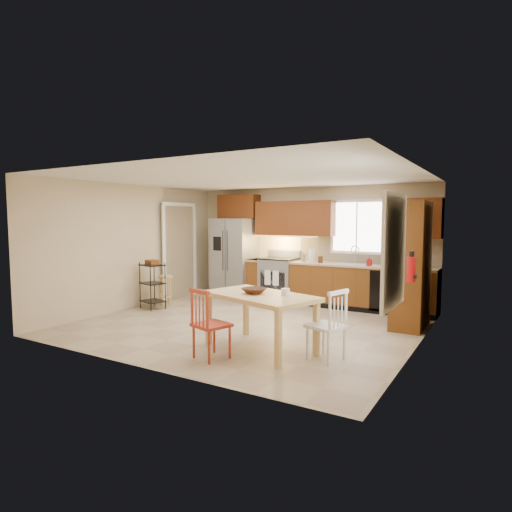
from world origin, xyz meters
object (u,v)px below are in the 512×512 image
object	(u,v)px
refrigerator	(234,258)
pantry	(411,265)
soap_bottle	(369,261)
dining_table	(260,322)
fire_extinguisher	(411,269)
table_jar	(285,293)
bar_stool	(166,290)
table_bowl	(254,294)
utility_cart	(153,286)
chair_white	(326,325)
chair_red	(212,323)
range_stove	(279,280)

from	to	relation	value
refrigerator	pantry	bearing A→B (deg)	-12.62
soap_bottle	dining_table	xyz separation A→B (m)	(-0.60, -3.23, -0.61)
fire_extinguisher	table_jar	world-z (taller)	fire_extinguisher
refrigerator	bar_stool	distance (m)	1.84
soap_bottle	refrigerator	bearing A→B (deg)	179.55
table_bowl	utility_cart	world-z (taller)	utility_cart
soap_bottle	table_bowl	size ratio (longest dim) A/B	0.60
fire_extinguisher	chair_white	distance (m)	1.60
refrigerator	chair_red	xyz separation A→B (m)	(2.23, -3.90, -0.45)
soap_bottle	pantry	xyz separation A→B (m)	(0.95, -0.90, 0.05)
soap_bottle	fire_extinguisher	size ratio (longest dim) A/B	0.53
range_stove	dining_table	distance (m)	3.61
table_jar	range_stove	bearing A→B (deg)	118.94
refrigerator	chair_red	world-z (taller)	refrigerator
bar_stool	dining_table	bearing A→B (deg)	-31.97
fire_extinguisher	table_jar	bearing A→B (deg)	-139.92
range_stove	soap_bottle	size ratio (longest dim) A/B	4.82
range_stove	bar_stool	world-z (taller)	range_stove
range_stove	soap_bottle	world-z (taller)	soap_bottle
pantry	utility_cart	size ratio (longest dim) A/B	2.23
pantry	chair_red	xyz separation A→B (m)	(-1.90, -2.98, -0.59)
pantry	chair_white	xyz separation A→B (m)	(-0.60, -2.28, -0.59)
chair_red	table_bowl	distance (m)	0.76
fire_extinguisher	bar_stool	size ratio (longest dim) A/B	0.58
fire_extinguisher	bar_stool	distance (m)	5.09
pantry	fire_extinguisher	bearing A→B (deg)	-79.22
dining_table	chair_white	distance (m)	0.95
table_jar	bar_stool	distance (m)	3.96
refrigerator	chair_red	bearing A→B (deg)	-60.21
range_stove	chair_red	world-z (taller)	chair_red
pantry	chair_white	world-z (taller)	pantry
pantry	table_jar	size ratio (longest dim) A/B	15.57
pantry	dining_table	world-z (taller)	pantry
refrigerator	dining_table	size ratio (longest dim) A/B	1.16
chair_red	table_jar	xyz separation A→B (m)	(0.69, 0.75, 0.34)
soap_bottle	fire_extinguisher	distance (m)	2.27
refrigerator	table_jar	xyz separation A→B (m)	(2.93, -3.15, -0.11)
pantry	table_bowl	world-z (taller)	pantry
utility_cart	bar_stool	bearing A→B (deg)	112.41
refrigerator	table_jar	size ratio (longest dim) A/B	13.49
range_stove	chair_red	xyz separation A→B (m)	(1.08, -3.96, 0.00)
dining_table	chair_red	world-z (taller)	chair_red
soap_bottle	utility_cart	bearing A→B (deg)	-152.34
chair_red	table_bowl	world-z (taller)	chair_red
range_stove	table_bowl	xyz separation A→B (m)	(1.34, -3.31, 0.32)
dining_table	table_jar	world-z (taller)	table_jar
dining_table	utility_cart	distance (m)	3.45
range_stove	pantry	bearing A→B (deg)	-18.29
dining_table	utility_cart	size ratio (longest dim) A/B	1.67
refrigerator	chair_white	size ratio (longest dim) A/B	1.97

